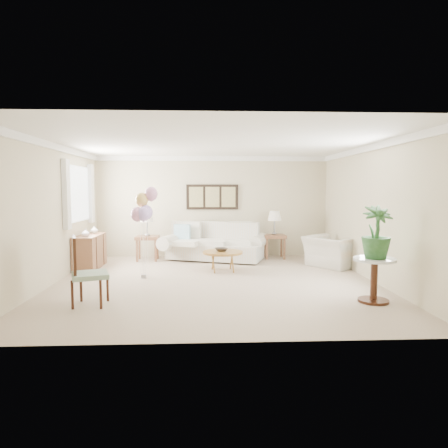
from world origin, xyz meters
The scene contains 18 objects.
ground_plane centered at (0.00, 0.00, 0.00)m, with size 6.00×6.00×0.00m, color #B2A08C.
room_shell centered at (-0.11, 0.09, 1.63)m, with size 6.04×6.04×2.60m.
wall_art_triptych centered at (0.00, 2.96, 1.55)m, with size 1.35×0.06×0.65m.
sofa centered at (0.06, 2.39, 0.37)m, with size 2.80×1.65×0.93m.
end_table_left centered at (-1.61, 2.38, 0.51)m, with size 0.56×0.51×0.61m.
end_table_right centered at (1.57, 2.56, 0.50)m, with size 0.55×0.50×0.60m.
lamp_left centered at (-1.61, 2.38, 1.05)m, with size 0.33×0.33×0.58m.
lamp_right centered at (1.57, 2.56, 1.06)m, with size 0.34×0.34×0.60m.
coffee_table centered at (0.18, 0.99, 0.40)m, with size 0.85×0.85×0.43m.
decor_bowl centered at (0.15, 1.01, 0.46)m, with size 0.27×0.27×0.07m, color #2C251C.
armchair centered at (2.67, 1.39, 0.34)m, with size 1.06×0.92×0.69m, color beige.
side_table centered at (2.43, -1.46, 0.52)m, with size 0.64×0.64×0.69m.
potted_plant centered at (2.43, -1.49, 1.10)m, with size 0.46×0.46×0.81m, color #1F4E1A.
accent_chair centered at (-2.00, -1.42, 0.54)m, with size 0.65×0.65×1.05m.
credenza centered at (-2.76, 1.50, 0.37)m, with size 0.46×1.20×0.74m.
vase_white centered at (-2.74, 1.16, 0.82)m, with size 0.16×0.16×0.17m, color silver.
vase_sage centered at (-2.74, 1.82, 0.83)m, with size 0.16×0.16×0.17m, color beige.
balloon_cluster centered at (-1.37, 0.38, 1.40)m, with size 0.50×0.46×1.80m.
Camera 1 is at (-0.18, -7.42, 1.75)m, focal length 32.00 mm.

